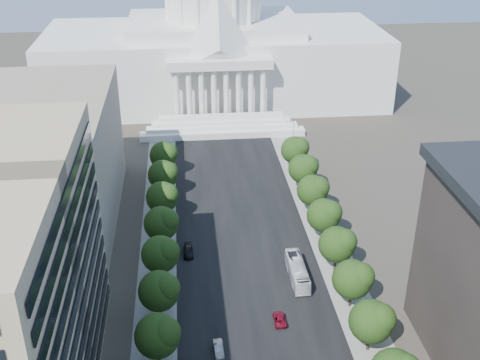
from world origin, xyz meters
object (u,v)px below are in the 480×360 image
object	(u,v)px
car_silver	(219,349)
city_bus	(297,271)
car_red	(280,319)
car_dark_b	(188,251)

from	to	relation	value
car_silver	city_bus	distance (m)	26.36
car_red	city_bus	world-z (taller)	city_bus
car_dark_b	city_bus	distance (m)	24.59
car_red	car_dark_b	distance (m)	29.04
car_silver	car_dark_b	size ratio (longest dim) A/B	0.86
car_silver	car_red	distance (m)	13.53
car_silver	car_red	bearing A→B (deg)	26.55
city_bus	car_red	bearing A→B (deg)	-113.88
car_dark_b	city_bus	world-z (taller)	city_bus
car_dark_b	city_bus	size ratio (longest dim) A/B	0.40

